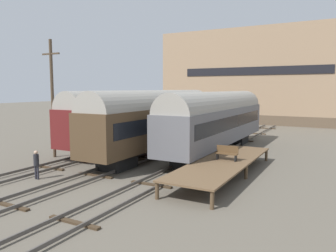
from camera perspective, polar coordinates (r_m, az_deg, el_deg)
name	(u,v)px	position (r m, az deg, el deg)	size (l,w,h in m)	color
ground_plane	(124,166)	(23.43, -7.67, -6.95)	(200.00, 200.00, 0.00)	#60594C
track_left	(81,158)	(25.96, -14.99, -5.47)	(2.60, 60.00, 0.26)	#4C4742
track_middle	(124,164)	(23.40, -7.67, -6.61)	(2.60, 60.00, 0.26)	#4C4742
track_right	(175,171)	(21.31, 1.30, -7.87)	(2.60, 60.00, 0.26)	#4C4742
train_car_maroon	(134,114)	(31.14, -5.98, 2.03)	(2.87, 17.55, 5.27)	black
train_car_grey	(217,118)	(27.87, 8.62, 1.35)	(2.98, 17.58, 5.20)	black
train_car_brown	(157,118)	(26.70, -2.00, 1.36)	(2.92, 16.39, 5.32)	black
station_platform	(223,162)	(20.81, 9.61, -6.23)	(3.19, 11.73, 0.95)	brown
bench	(227,153)	(20.97, 10.22, -4.57)	(1.40, 0.40, 0.91)	brown
person_worker	(36,162)	(21.26, -21.96, -5.84)	(0.32, 0.32, 1.76)	#282833
utility_pole	(52,97)	(27.28, -19.48, 4.75)	(1.80, 0.24, 9.22)	#473828
warehouse_building	(263,77)	(57.62, 16.22, 8.16)	(31.09, 13.29, 14.67)	brown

